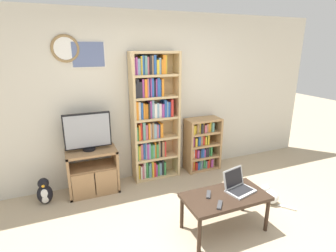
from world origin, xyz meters
TOP-DOWN VIEW (x-y plane):
  - ground_plane at (0.00, 0.00)m, footprint 18.00×18.00m
  - wall_back at (-0.01, 1.97)m, footprint 6.34×0.09m
  - tv_stand at (-0.94, 1.70)m, footprint 0.71×0.42m
  - television at (-0.96, 1.74)m, footprint 0.65×0.18m
  - bookshelf_tall at (0.04, 1.81)m, footprint 0.75×0.27m
  - bookshelf_short at (0.91, 1.78)m, footprint 0.60×0.32m
  - coffee_table at (0.37, 0.24)m, footprint 0.98×0.51m
  - laptop at (0.56, 0.28)m, footprint 0.37×0.33m
  - remote_near_laptop at (0.19, 0.09)m, footprint 0.14×0.15m
  - remote_far_from_laptop at (0.19, 0.31)m, footprint 0.13×0.16m
  - cat at (1.27, 0.47)m, footprint 0.34×0.45m
  - penguin_figurine at (-1.61, 1.63)m, footprint 0.20×0.18m

SIDE VIEW (x-z plane):
  - ground_plane at x=0.00m, z-range 0.00..0.00m
  - cat at x=1.27m, z-range -0.02..0.24m
  - penguin_figurine at x=-1.61m, z-range -0.02..0.36m
  - tv_stand at x=-0.94m, z-range 0.00..0.65m
  - coffee_table at x=0.37m, z-range 0.18..0.63m
  - bookshelf_short at x=0.91m, z-range -0.01..0.91m
  - remote_near_laptop at x=0.19m, z-range 0.45..0.47m
  - remote_far_from_laptop at x=0.19m, z-range 0.45..0.47m
  - laptop at x=0.56m, z-range 0.39..0.64m
  - television at x=-0.96m, z-range 0.65..1.20m
  - bookshelf_tall at x=0.04m, z-range 0.00..2.02m
  - wall_back at x=-0.01m, z-range 0.01..2.61m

